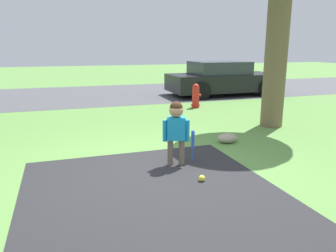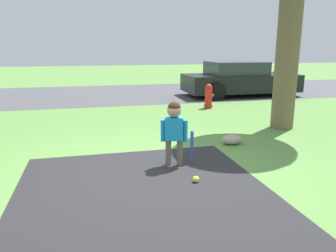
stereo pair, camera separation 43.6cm
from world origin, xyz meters
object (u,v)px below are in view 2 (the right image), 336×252
object	(u,v)px
fire_hydrant	(208,96)
baseball_bat	(192,142)
child	(174,124)
sports_ball	(196,179)
parked_car	(239,80)

from	to	relation	value
fire_hydrant	baseball_bat	bearing A→B (deg)	-113.74
child	fire_hydrant	bearing A→B (deg)	80.30
baseball_bat	sports_ball	size ratio (longest dim) A/B	5.71
sports_ball	parked_car	bearing A→B (deg)	60.59
baseball_bat	fire_hydrant	bearing A→B (deg)	66.26
fire_hydrant	sports_ball	bearing A→B (deg)	-112.29
baseball_bat	parked_car	xyz separation A→B (m)	(4.11, 6.83, 0.27)
child	sports_ball	bearing A→B (deg)	-63.73
child	fire_hydrant	size ratio (longest dim) A/B	1.38
child	sports_ball	size ratio (longest dim) A/B	11.05
baseball_bat	sports_ball	bearing A→B (deg)	-103.74
baseball_bat	parked_car	distance (m)	7.98
parked_car	sports_ball	bearing A→B (deg)	-119.02
fire_hydrant	parked_car	world-z (taller)	parked_car
child	sports_ball	xyz separation A→B (m)	(0.12, -0.74, -0.62)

